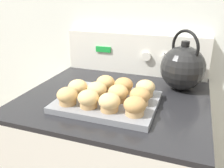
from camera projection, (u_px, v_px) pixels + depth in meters
name	position (u px, v px, depth m)	size (l,w,h in m)	color
wall_back	(139.00, 14.00, 1.20)	(8.00, 0.05, 2.40)	silver
control_panel	(135.00, 54.00, 1.23)	(0.73, 0.07, 0.21)	silver
muffin_pan	(108.00, 102.00, 0.91)	(0.37, 0.29, 0.02)	slate
muffin_r0_c0	(67.00, 96.00, 0.85)	(0.08, 0.08, 0.06)	tan
muffin_r0_c1	(88.00, 99.00, 0.83)	(0.08, 0.08, 0.06)	tan
muffin_r0_c2	(109.00, 103.00, 0.81)	(0.08, 0.08, 0.06)	tan
muffin_r0_c3	(135.00, 106.00, 0.78)	(0.08, 0.08, 0.06)	tan
muffin_r1_c0	(78.00, 88.00, 0.93)	(0.08, 0.08, 0.06)	tan
muffin_r1_c1	(97.00, 90.00, 0.90)	(0.08, 0.08, 0.06)	#A37A4C
muffin_r1_c2	(118.00, 93.00, 0.88)	(0.08, 0.08, 0.06)	olive
muffin_r1_c3	(140.00, 96.00, 0.85)	(0.08, 0.08, 0.06)	tan
muffin_r2_c1	(106.00, 83.00, 0.97)	(0.08, 0.08, 0.06)	olive
muffin_r2_c2	(124.00, 86.00, 0.95)	(0.08, 0.08, 0.06)	tan
muffin_r2_c3	(145.00, 88.00, 0.92)	(0.08, 0.08, 0.06)	tan
tea_kettle	(183.00, 67.00, 1.02)	(0.21, 0.20, 0.26)	black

